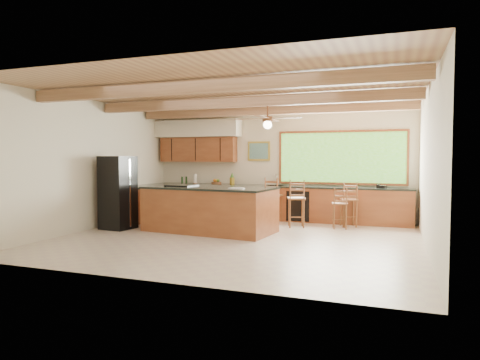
% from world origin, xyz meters
% --- Properties ---
extents(ground, '(7.20, 7.20, 0.00)m').
position_xyz_m(ground, '(0.00, 0.00, 0.00)').
color(ground, beige).
rests_on(ground, ground).
extents(room_shell, '(7.27, 6.54, 3.02)m').
position_xyz_m(room_shell, '(-0.17, 0.65, 2.21)').
color(room_shell, beige).
rests_on(room_shell, ground).
extents(counter_run, '(7.12, 3.10, 1.25)m').
position_xyz_m(counter_run, '(-0.82, 2.52, 0.46)').
color(counter_run, brown).
rests_on(counter_run, ground).
extents(island, '(3.02, 1.64, 1.03)m').
position_xyz_m(island, '(-0.89, 0.60, 0.51)').
color(island, brown).
rests_on(island, ground).
extents(refrigerator, '(0.73, 0.71, 1.70)m').
position_xyz_m(refrigerator, '(-3.05, 0.19, 0.85)').
color(refrigerator, black).
rests_on(refrigerator, ground).
extents(bar_stool_a, '(0.45, 0.45, 1.16)m').
position_xyz_m(bar_stool_a, '(0.10, 2.39, 0.69)').
color(bar_stool_a, brown).
rests_on(bar_stool_a, ground).
extents(bar_stool_b, '(0.52, 0.52, 1.15)m').
position_xyz_m(bar_stool_b, '(0.82, 1.80, 0.68)').
color(bar_stool_b, brown).
rests_on(bar_stool_b, ground).
extents(bar_stool_c, '(0.41, 0.41, 0.97)m').
position_xyz_m(bar_stool_c, '(1.83, 1.94, 0.58)').
color(bar_stool_c, brown).
rests_on(bar_stool_c, ground).
extents(bar_stool_d, '(0.50, 0.50, 1.09)m').
position_xyz_m(bar_stool_d, '(1.99, 2.32, 0.64)').
color(bar_stool_d, brown).
rests_on(bar_stool_d, ground).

